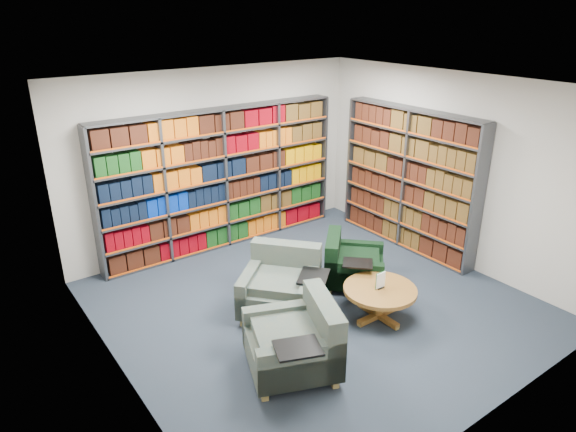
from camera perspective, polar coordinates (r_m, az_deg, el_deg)
room_shell at (r=6.20m, az=3.27°, el=1.30°), size 5.02×5.02×2.82m
bookshelf_back at (r=8.14m, az=-7.26°, el=4.06°), size 4.00×0.28×2.20m
bookshelf_right at (r=8.27m, az=13.24°, el=3.93°), size 0.28×2.50×2.20m
chair_teal_left at (r=6.55m, az=-0.69°, el=-7.83°), size 1.27×1.27×0.82m
chair_green_right at (r=7.19m, az=6.78°, el=-5.47°), size 1.11×1.11×0.71m
chair_teal_front at (r=5.57m, az=1.28°, el=-13.93°), size 1.17×1.20×0.82m
coffee_table at (r=6.47m, az=10.15°, el=-8.55°), size 0.90×0.90×0.63m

